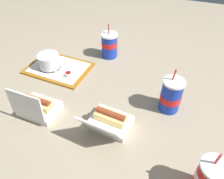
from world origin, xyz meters
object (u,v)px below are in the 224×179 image
at_px(cake_container, 49,61).
at_px(clamshell_hotdog_center, 109,122).
at_px(ketchup_cup, 68,74).
at_px(plastic_fork, 60,75).
at_px(soda_cup_right, 171,96).
at_px(soda_cup_front, 110,45).
at_px(food_tray, 59,68).
at_px(soda_cup_center, 210,179).
at_px(clamshell_hotdog_left, 38,107).

relative_size(cake_container, clamshell_hotdog_center, 0.58).
bearing_deg(ketchup_cup, plastic_fork, 9.95).
relative_size(soda_cup_right, soda_cup_front, 1.08).
bearing_deg(ketchup_cup, soda_cup_right, 175.59).
height_order(food_tray, clamshell_hotdog_center, clamshell_hotdog_center).
bearing_deg(cake_container, soda_cup_center, 153.62).
height_order(cake_container, soda_cup_center, soda_cup_center).
height_order(food_tray, soda_cup_center, soda_cup_center).
xyz_separation_m(ketchup_cup, clamshell_hotdog_center, (-0.35, 0.26, 0.01)).
distance_m(plastic_fork, soda_cup_center, 0.91).
bearing_deg(clamshell_hotdog_center, soda_cup_front, -69.66).
xyz_separation_m(soda_cup_right, soda_cup_front, (0.44, -0.34, -0.00)).
bearing_deg(clamshell_hotdog_left, ketchup_cup, -90.67).
xyz_separation_m(ketchup_cup, soda_cup_center, (-0.76, 0.41, 0.06)).
xyz_separation_m(soda_cup_center, soda_cup_front, (0.62, -0.71, -0.01)).
bearing_deg(soda_cup_center, cake_container, -26.38).
bearing_deg(soda_cup_right, cake_container, -6.73).
bearing_deg(clamshell_hotdog_left, cake_container, -66.56).
bearing_deg(soda_cup_right, plastic_fork, -3.26).
bearing_deg(cake_container, ketchup_cup, 164.44).
distance_m(clamshell_hotdog_left, soda_cup_front, 0.61).
distance_m(clamshell_hotdog_center, soda_cup_center, 0.45).
bearing_deg(clamshell_hotdog_center, soda_cup_right, -137.66).
bearing_deg(cake_container, soda_cup_right, 173.27).
distance_m(food_tray, ketchup_cup, 0.11).
bearing_deg(plastic_fork, soda_cup_right, -158.71).
xyz_separation_m(clamshell_hotdog_center, soda_cup_center, (-0.42, 0.15, 0.05)).
distance_m(clamshell_hotdog_left, soda_cup_center, 0.78).
bearing_deg(food_tray, soda_cup_right, 171.70).
height_order(clamshell_hotdog_left, soda_cup_front, soda_cup_front).
distance_m(food_tray, cake_container, 0.07).
relative_size(soda_cup_center, soda_cup_front, 1.05).
relative_size(clamshell_hotdog_left, soda_cup_right, 0.77).
relative_size(plastic_fork, clamshell_hotdog_center, 0.49).
bearing_deg(soda_cup_center, soda_cup_right, -63.43).
bearing_deg(clamshell_hotdog_center, plastic_fork, -31.97).
bearing_deg(ketchup_cup, soda_cup_front, -115.64).
xyz_separation_m(plastic_fork, clamshell_hotdog_center, (-0.40, 0.25, 0.02)).
xyz_separation_m(food_tray, ketchup_cup, (-0.10, 0.05, 0.02)).
distance_m(plastic_fork, clamshell_hotdog_left, 0.29).
bearing_deg(clamshell_hotdog_center, clamshell_hotdog_left, 5.49).
xyz_separation_m(food_tray, plastic_fork, (-0.05, 0.06, 0.01)).
distance_m(ketchup_cup, soda_cup_right, 0.58).
bearing_deg(food_tray, ketchup_cup, 151.06).
bearing_deg(clamshell_hotdog_left, food_tray, -74.67).
xyz_separation_m(clamshell_hotdog_left, soda_cup_center, (-0.77, 0.12, 0.05)).
relative_size(clamshell_hotdog_center, soda_cup_center, 0.99).
relative_size(plastic_fork, soda_cup_center, 0.48).
bearing_deg(cake_container, plastic_fork, 152.70).
bearing_deg(plastic_fork, food_tray, -28.55).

